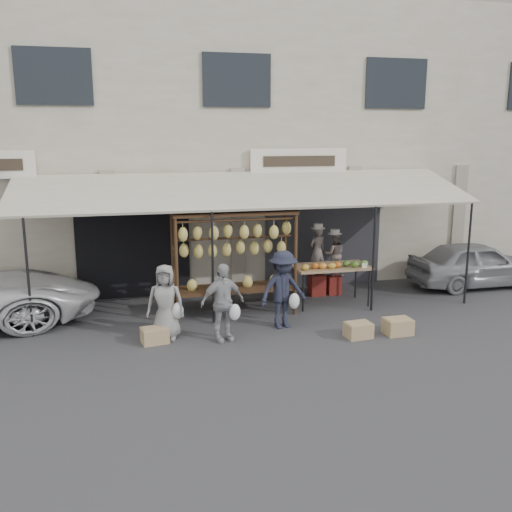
{
  "coord_description": "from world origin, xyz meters",
  "views": [
    {
      "loc": [
        -2.75,
        -9.91,
        3.83
      ],
      "look_at": [
        -0.04,
        1.4,
        1.3
      ],
      "focal_mm": 40.0,
      "sensor_mm": 36.0,
      "label": 1
    }
  ],
  "objects_px": {
    "vendor_right": "(334,254)",
    "customer_mid": "(222,302)",
    "crate_near_b": "(398,326)",
    "sedan": "(476,264)",
    "customer_left": "(165,302)",
    "customer_right": "(283,290)",
    "crate_far": "(155,335)",
    "produce_table": "(332,267)",
    "vendor_left": "(318,251)",
    "banana_rack": "(234,242)",
    "crate_near_a": "(358,330)"
  },
  "relations": [
    {
      "from": "crate_far",
      "to": "sedan",
      "type": "distance_m",
      "value": 8.46
    },
    {
      "from": "produce_table",
      "to": "customer_mid",
      "type": "height_order",
      "value": "customer_mid"
    },
    {
      "from": "produce_table",
      "to": "vendor_right",
      "type": "bearing_deg",
      "value": 65.81
    },
    {
      "from": "sedan",
      "to": "vendor_right",
      "type": "bearing_deg",
      "value": 87.3
    },
    {
      "from": "customer_left",
      "to": "crate_near_a",
      "type": "xyz_separation_m",
      "value": [
        3.56,
        -0.8,
        -0.57
      ]
    },
    {
      "from": "customer_left",
      "to": "customer_right",
      "type": "height_order",
      "value": "customer_right"
    },
    {
      "from": "crate_near_a",
      "to": "customer_mid",
      "type": "bearing_deg",
      "value": 169.82
    },
    {
      "from": "sedan",
      "to": "crate_near_b",
      "type": "bearing_deg",
      "value": 127.82
    },
    {
      "from": "crate_near_a",
      "to": "banana_rack",
      "type": "bearing_deg",
      "value": 135.26
    },
    {
      "from": "crate_near_a",
      "to": "crate_far",
      "type": "relative_size",
      "value": 1.01
    },
    {
      "from": "customer_right",
      "to": "crate_near_b",
      "type": "height_order",
      "value": "customer_right"
    },
    {
      "from": "banana_rack",
      "to": "customer_right",
      "type": "xyz_separation_m",
      "value": [
        0.76,
        -1.1,
        -0.78
      ]
    },
    {
      "from": "crate_near_b",
      "to": "sedan",
      "type": "relative_size",
      "value": 0.15
    },
    {
      "from": "banana_rack",
      "to": "vendor_right",
      "type": "bearing_deg",
      "value": 19.85
    },
    {
      "from": "vendor_left",
      "to": "customer_right",
      "type": "xyz_separation_m",
      "value": [
        -1.44,
        -2.06,
        -0.3
      ]
    },
    {
      "from": "banana_rack",
      "to": "crate_near_a",
      "type": "distance_m",
      "value": 3.16
    },
    {
      "from": "vendor_left",
      "to": "customer_right",
      "type": "distance_m",
      "value": 2.53
    },
    {
      "from": "produce_table",
      "to": "vendor_right",
      "type": "distance_m",
      "value": 0.93
    },
    {
      "from": "crate_near_b",
      "to": "sedan",
      "type": "distance_m",
      "value": 4.53
    },
    {
      "from": "customer_right",
      "to": "crate_near_b",
      "type": "xyz_separation_m",
      "value": [
        2.06,
        -0.9,
        -0.63
      ]
    },
    {
      "from": "produce_table",
      "to": "customer_mid",
      "type": "bearing_deg",
      "value": -149.56
    },
    {
      "from": "vendor_left",
      "to": "sedan",
      "type": "bearing_deg",
      "value": 160.86
    },
    {
      "from": "produce_table",
      "to": "customer_left",
      "type": "bearing_deg",
      "value": -161.25
    },
    {
      "from": "vendor_right",
      "to": "crate_far",
      "type": "height_order",
      "value": "vendor_right"
    },
    {
      "from": "vendor_right",
      "to": "customer_mid",
      "type": "distance_m",
      "value": 4.03
    },
    {
      "from": "customer_left",
      "to": "vendor_left",
      "type": "bearing_deg",
      "value": 43.55
    },
    {
      "from": "customer_mid",
      "to": "crate_far",
      "type": "bearing_deg",
      "value": 157.63
    },
    {
      "from": "vendor_right",
      "to": "customer_mid",
      "type": "relative_size",
      "value": 0.72
    },
    {
      "from": "vendor_left",
      "to": "vendor_right",
      "type": "xyz_separation_m",
      "value": [
        0.42,
        -0.01,
        -0.1
      ]
    },
    {
      "from": "vendor_left",
      "to": "sedan",
      "type": "distance_m",
      "value": 4.21
    },
    {
      "from": "crate_near_a",
      "to": "customer_right",
      "type": "bearing_deg",
      "value": 144.34
    },
    {
      "from": "produce_table",
      "to": "vendor_left",
      "type": "relative_size",
      "value": 1.47
    },
    {
      "from": "banana_rack",
      "to": "vendor_right",
      "type": "relative_size",
      "value": 2.45
    },
    {
      "from": "crate_near_b",
      "to": "crate_far",
      "type": "bearing_deg",
      "value": 172.28
    },
    {
      "from": "vendor_right",
      "to": "produce_table",
      "type": "bearing_deg",
      "value": 77.57
    },
    {
      "from": "customer_mid",
      "to": "sedan",
      "type": "height_order",
      "value": "customer_mid"
    },
    {
      "from": "banana_rack",
      "to": "crate_near_b",
      "type": "distance_m",
      "value": 3.73
    },
    {
      "from": "vendor_right",
      "to": "crate_near_b",
      "type": "distance_m",
      "value": 3.06
    },
    {
      "from": "vendor_left",
      "to": "produce_table",
      "type": "bearing_deg",
      "value": 76.19
    },
    {
      "from": "banana_rack",
      "to": "sedan",
      "type": "xyz_separation_m",
      "value": [
        6.38,
        0.78,
        -0.98
      ]
    },
    {
      "from": "banana_rack",
      "to": "customer_mid",
      "type": "xyz_separation_m",
      "value": [
        -0.53,
        -1.53,
        -0.83
      ]
    },
    {
      "from": "crate_near_b",
      "to": "sedan",
      "type": "xyz_separation_m",
      "value": [
        3.56,
        2.77,
        0.43
      ]
    },
    {
      "from": "crate_near_b",
      "to": "customer_mid",
      "type": "bearing_deg",
      "value": 172.14
    },
    {
      "from": "customer_right",
      "to": "vendor_right",
      "type": "bearing_deg",
      "value": 32.84
    },
    {
      "from": "banana_rack",
      "to": "vendor_left",
      "type": "distance_m",
      "value": 2.45
    },
    {
      "from": "vendor_right",
      "to": "customer_right",
      "type": "xyz_separation_m",
      "value": [
        -1.87,
        -2.05,
        -0.2
      ]
    },
    {
      "from": "crate_near_b",
      "to": "banana_rack",
      "type": "bearing_deg",
      "value": 144.74
    },
    {
      "from": "crate_near_b",
      "to": "vendor_right",
      "type": "bearing_deg",
      "value": 93.73
    },
    {
      "from": "customer_left",
      "to": "sedan",
      "type": "xyz_separation_m",
      "value": [
        7.94,
        1.96,
        -0.14
      ]
    },
    {
      "from": "produce_table",
      "to": "vendor_left",
      "type": "bearing_deg",
      "value": 92.81
    }
  ]
}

